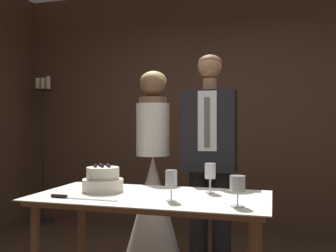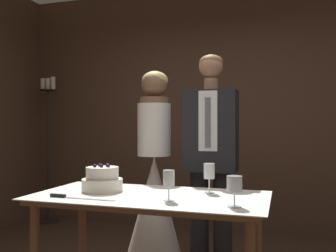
{
  "view_description": "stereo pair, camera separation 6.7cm",
  "coord_description": "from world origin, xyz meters",
  "px_view_note": "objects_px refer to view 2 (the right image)",
  "views": [
    {
      "loc": [
        0.61,
        -2.22,
        1.22
      ],
      "look_at": [
        -0.12,
        0.36,
        1.22
      ],
      "focal_mm": 40.0,
      "sensor_mm": 36.0,
      "label": 1
    },
    {
      "loc": [
        0.68,
        -2.2,
        1.22
      ],
      "look_at": [
        -0.12,
        0.36,
        1.22
      ],
      "focal_mm": 40.0,
      "sensor_mm": 36.0,
      "label": 2
    }
  ],
  "objects_px": {
    "tiered_cake": "(102,180)",
    "groom": "(211,155)",
    "wine_glass_middle": "(209,172)",
    "wine_glass_near": "(169,179)",
    "candle_stand": "(48,145)",
    "cake_table": "(150,211)",
    "cake_knife": "(70,197)",
    "bride": "(154,197)",
    "wine_glass_far": "(234,185)"
  },
  "relations": [
    {
      "from": "candle_stand",
      "to": "tiered_cake",
      "type": "bearing_deg",
      "value": -47.39
    },
    {
      "from": "wine_glass_middle",
      "to": "bride",
      "type": "relative_size",
      "value": 0.11
    },
    {
      "from": "wine_glass_near",
      "to": "bride",
      "type": "bearing_deg",
      "value": 114.01
    },
    {
      "from": "wine_glass_middle",
      "to": "wine_glass_far",
      "type": "bearing_deg",
      "value": -60.98
    },
    {
      "from": "tiered_cake",
      "to": "bride",
      "type": "distance_m",
      "value": 0.78
    },
    {
      "from": "cake_knife",
      "to": "wine_glass_far",
      "type": "bearing_deg",
      "value": 2.6
    },
    {
      "from": "wine_glass_middle",
      "to": "candle_stand",
      "type": "bearing_deg",
      "value": 144.19
    },
    {
      "from": "wine_glass_near",
      "to": "wine_glass_far",
      "type": "distance_m",
      "value": 0.38
    },
    {
      "from": "groom",
      "to": "wine_glass_near",
      "type": "bearing_deg",
      "value": -94.4
    },
    {
      "from": "wine_glass_middle",
      "to": "wine_glass_near",
      "type": "bearing_deg",
      "value": -117.69
    },
    {
      "from": "cake_knife",
      "to": "groom",
      "type": "bearing_deg",
      "value": 56.91
    },
    {
      "from": "cake_table",
      "to": "bride",
      "type": "distance_m",
      "value": 0.81
    },
    {
      "from": "tiered_cake",
      "to": "cake_knife",
      "type": "distance_m",
      "value": 0.29
    },
    {
      "from": "wine_glass_middle",
      "to": "groom",
      "type": "xyz_separation_m",
      "value": [
        -0.1,
        0.59,
        0.06
      ]
    },
    {
      "from": "tiered_cake",
      "to": "candle_stand",
      "type": "distance_m",
      "value": 2.57
    },
    {
      "from": "candle_stand",
      "to": "bride",
      "type": "bearing_deg",
      "value": -32.08
    },
    {
      "from": "wine_glass_near",
      "to": "candle_stand",
      "type": "xyz_separation_m",
      "value": [
        -2.25,
        2.07,
        0.05
      ]
    },
    {
      "from": "tiered_cake",
      "to": "bride",
      "type": "xyz_separation_m",
      "value": [
        0.11,
        0.73,
        -0.24
      ]
    },
    {
      "from": "cake_knife",
      "to": "groom",
      "type": "xyz_separation_m",
      "value": [
        0.66,
        1.01,
        0.19
      ]
    },
    {
      "from": "tiered_cake",
      "to": "cake_table",
      "type": "bearing_deg",
      "value": -6.31
    },
    {
      "from": "bride",
      "to": "tiered_cake",
      "type": "bearing_deg",
      "value": -98.25
    },
    {
      "from": "wine_glass_far",
      "to": "wine_glass_middle",
      "type": "bearing_deg",
      "value": 119.02
    },
    {
      "from": "cake_knife",
      "to": "wine_glass_middle",
      "type": "distance_m",
      "value": 0.87
    },
    {
      "from": "cake_knife",
      "to": "bride",
      "type": "height_order",
      "value": "bride"
    },
    {
      "from": "cake_table",
      "to": "bride",
      "type": "height_order",
      "value": "bride"
    },
    {
      "from": "tiered_cake",
      "to": "wine_glass_near",
      "type": "bearing_deg",
      "value": -19.79
    },
    {
      "from": "tiered_cake",
      "to": "groom",
      "type": "bearing_deg",
      "value": 51.33
    },
    {
      "from": "wine_glass_near",
      "to": "cake_table",
      "type": "bearing_deg",
      "value": 138.99
    },
    {
      "from": "tiered_cake",
      "to": "groom",
      "type": "height_order",
      "value": "groom"
    },
    {
      "from": "wine_glass_near",
      "to": "bride",
      "type": "xyz_separation_m",
      "value": [
        -0.41,
        0.92,
        -0.3
      ]
    },
    {
      "from": "tiered_cake",
      "to": "candle_stand",
      "type": "height_order",
      "value": "candle_stand"
    },
    {
      "from": "wine_glass_middle",
      "to": "groom",
      "type": "bearing_deg",
      "value": 99.59
    },
    {
      "from": "wine_glass_near",
      "to": "wine_glass_middle",
      "type": "bearing_deg",
      "value": 62.31
    },
    {
      "from": "cake_table",
      "to": "wine_glass_middle",
      "type": "bearing_deg",
      "value": 27.64
    },
    {
      "from": "cake_knife",
      "to": "wine_glass_near",
      "type": "bearing_deg",
      "value": 8.81
    },
    {
      "from": "wine_glass_middle",
      "to": "groom",
      "type": "relative_size",
      "value": 0.11
    },
    {
      "from": "wine_glass_far",
      "to": "groom",
      "type": "xyz_separation_m",
      "value": [
        -0.31,
        0.96,
        0.08
      ]
    },
    {
      "from": "groom",
      "to": "candle_stand",
      "type": "relative_size",
      "value": 0.97
    },
    {
      "from": "wine_glass_near",
      "to": "bride",
      "type": "relative_size",
      "value": 0.1
    },
    {
      "from": "tiered_cake",
      "to": "groom",
      "type": "relative_size",
      "value": 0.15
    },
    {
      "from": "cake_table",
      "to": "candle_stand",
      "type": "bearing_deg",
      "value": 137.24
    },
    {
      "from": "cake_table",
      "to": "wine_glass_middle",
      "type": "distance_m",
      "value": 0.45
    },
    {
      "from": "groom",
      "to": "candle_stand",
      "type": "bearing_deg",
      "value": 153.54
    },
    {
      "from": "cake_table",
      "to": "candle_stand",
      "type": "relative_size",
      "value": 0.78
    },
    {
      "from": "groom",
      "to": "tiered_cake",
      "type": "bearing_deg",
      "value": -128.67
    },
    {
      "from": "cake_knife",
      "to": "candle_stand",
      "type": "distance_m",
      "value": 2.73
    },
    {
      "from": "cake_table",
      "to": "groom",
      "type": "xyz_separation_m",
      "value": [
        0.24,
        0.77,
        0.29
      ]
    },
    {
      "from": "wine_glass_far",
      "to": "bride",
      "type": "relative_size",
      "value": 0.1
    },
    {
      "from": "tiered_cake",
      "to": "bride",
      "type": "bearing_deg",
      "value": 81.75
    },
    {
      "from": "tiered_cake",
      "to": "bride",
      "type": "height_order",
      "value": "bride"
    }
  ]
}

